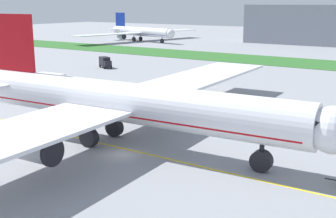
{
  "coord_description": "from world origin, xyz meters",
  "views": [
    {
      "loc": [
        35.09,
        -40.57,
        18.53
      ],
      "look_at": [
        -0.38,
        10.99,
        3.7
      ],
      "focal_mm": 47.75,
      "sensor_mm": 36.0,
      "label": 1
    }
  ],
  "objects_px": {
    "service_truck_baggage_loader": "(105,62)",
    "parked_airliner_far_left": "(140,32)",
    "ground_crew_marshaller_front": "(20,143)",
    "airliner_foreground": "(119,103)"
  },
  "relations": [
    {
      "from": "service_truck_baggage_loader",
      "to": "parked_airliner_far_left",
      "type": "relative_size",
      "value": 0.07
    },
    {
      "from": "service_truck_baggage_loader",
      "to": "ground_crew_marshaller_front",
      "type": "bearing_deg",
      "value": -55.81
    },
    {
      "from": "ground_crew_marshaller_front",
      "to": "parked_airliner_far_left",
      "type": "distance_m",
      "value": 171.47
    },
    {
      "from": "service_truck_baggage_loader",
      "to": "parked_airliner_far_left",
      "type": "height_order",
      "value": "parked_airliner_far_left"
    },
    {
      "from": "ground_crew_marshaller_front",
      "to": "service_truck_baggage_loader",
      "type": "relative_size",
      "value": 0.31
    },
    {
      "from": "airliner_foreground",
      "to": "ground_crew_marshaller_front",
      "type": "bearing_deg",
      "value": -132.67
    },
    {
      "from": "service_truck_baggage_loader",
      "to": "airliner_foreground",
      "type": "bearing_deg",
      "value": -46.17
    },
    {
      "from": "airliner_foreground",
      "to": "service_truck_baggage_loader",
      "type": "distance_m",
      "value": 74.58
    },
    {
      "from": "airliner_foreground",
      "to": "parked_airliner_far_left",
      "type": "relative_size",
      "value": 1.25
    },
    {
      "from": "ground_crew_marshaller_front",
      "to": "service_truck_baggage_loader",
      "type": "bearing_deg",
      "value": 124.19
    }
  ]
}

